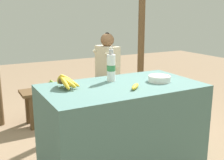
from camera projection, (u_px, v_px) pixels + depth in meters
market_counter at (122, 130)px, 2.41m from camera, size 1.32×0.73×0.80m
banana_bunch_ripe at (65, 81)px, 2.20m from camera, size 0.17×0.26×0.13m
serving_bowl at (159, 78)px, 2.43m from camera, size 0.20×0.20×0.06m
water_bottle at (111, 67)px, 2.42m from camera, size 0.07×0.07×0.30m
loose_banana_front at (135, 86)px, 2.20m from camera, size 0.14×0.14×0.04m
wooden_bench at (84, 90)px, 3.75m from camera, size 1.64×0.32×0.44m
seated_vendor at (104, 68)px, 3.78m from camera, size 0.42×0.40×1.13m
banana_bunch_green at (53, 84)px, 3.52m from camera, size 0.16×0.25×0.13m
support_post_far at (142, 24)px, 4.23m from camera, size 0.10×0.10×2.41m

